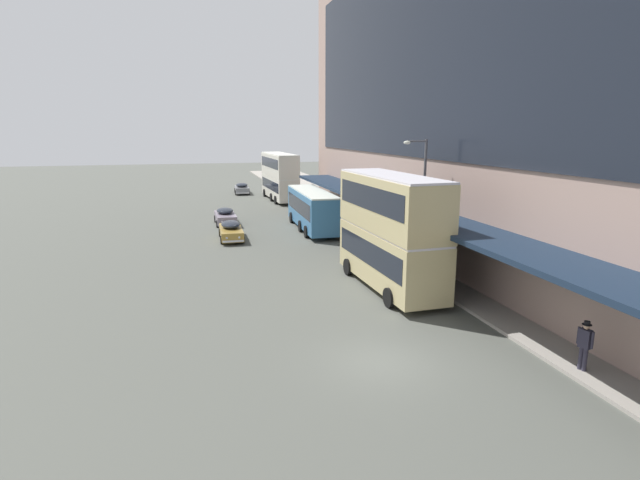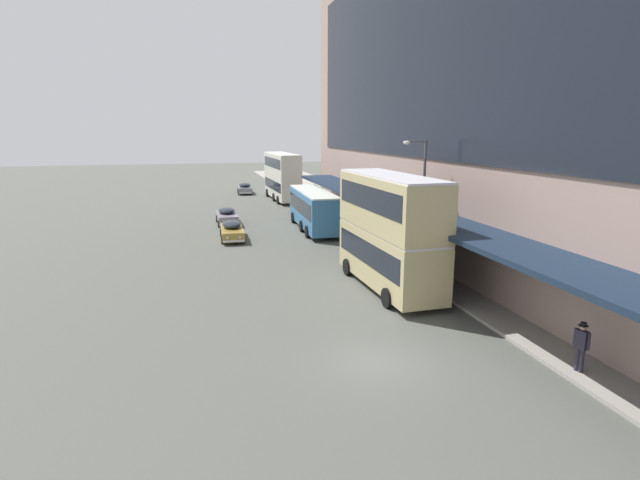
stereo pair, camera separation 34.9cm
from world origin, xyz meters
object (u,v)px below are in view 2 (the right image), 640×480
(sedan_oncoming_rear, at_px, (227,216))
(transit_bus_kerbside_far, at_px, (389,228))
(sedan_second_mid, at_px, (232,230))
(fire_hydrant, at_px, (386,249))
(street_lamp, at_px, (421,197))
(transit_bus_kerbside_front, at_px, (282,175))
(transit_bus_kerbside_rear, at_px, (314,208))
(sedan_second_near, at_px, (245,188))
(pedestrian_at_kerb, at_px, (581,344))

(sedan_oncoming_rear, bearing_deg, transit_bus_kerbside_far, -71.60)
(sedan_second_mid, bearing_deg, transit_bus_kerbside_far, -63.95)
(transit_bus_kerbside_far, xyz_separation_m, fire_hydrant, (2.59, 6.83, -2.90))
(sedan_oncoming_rear, bearing_deg, fire_hydrant, -56.77)
(sedan_second_mid, xyz_separation_m, street_lamp, (10.25, -12.82, 3.96))
(sedan_second_mid, bearing_deg, street_lamp, -51.37)
(street_lamp, bearing_deg, transit_bus_kerbside_front, 93.79)
(transit_bus_kerbside_front, relative_size, fire_hydrant, 16.03)
(transit_bus_kerbside_rear, height_order, fire_hydrant, transit_bus_kerbside_rear)
(transit_bus_kerbside_rear, bearing_deg, sedan_oncoming_rear, 147.81)
(fire_hydrant, bearing_deg, sedan_second_mid, 140.44)
(transit_bus_kerbside_rear, xyz_separation_m, sedan_second_mid, (-7.31, -2.31, -1.22))
(street_lamp, bearing_deg, transit_bus_kerbside_rear, 100.97)
(sedan_oncoming_rear, relative_size, fire_hydrant, 6.73)
(sedan_second_near, distance_m, pedestrian_at_kerb, 55.98)
(transit_bus_kerbside_front, distance_m, transit_bus_kerbside_far, 36.95)
(sedan_oncoming_rear, bearing_deg, transit_bus_kerbside_rear, -32.19)
(sedan_second_near, bearing_deg, sedan_second_mid, -97.77)
(sedan_oncoming_rear, bearing_deg, transit_bus_kerbside_front, 62.30)
(sedan_second_near, distance_m, street_lamp, 42.93)
(sedan_oncoming_rear, xyz_separation_m, street_lamp, (10.18, -19.69, 3.94))
(transit_bus_kerbside_rear, height_order, transit_bus_kerbside_far, transit_bus_kerbside_far)
(street_lamp, bearing_deg, sedan_second_mid, 128.63)
(transit_bus_kerbside_far, relative_size, street_lamp, 1.17)
(street_lamp, height_order, fire_hydrant, street_lamp)
(fire_hydrant, bearing_deg, pedestrian_at_kerb, -89.10)
(sedan_second_near, bearing_deg, sedan_oncoming_rear, -99.93)
(street_lamp, bearing_deg, fire_hydrant, 93.58)
(transit_bus_kerbside_front, bearing_deg, transit_bus_kerbside_far, -90.91)
(sedan_second_mid, bearing_deg, sedan_second_near, 82.23)
(sedan_oncoming_rear, bearing_deg, sedan_second_mid, -90.57)
(transit_bus_kerbside_front, xyz_separation_m, transit_bus_kerbside_far, (-0.58, -36.94, 0.26))
(street_lamp, relative_size, fire_hydrant, 11.33)
(transit_bus_kerbside_rear, distance_m, sedan_second_mid, 7.77)
(pedestrian_at_kerb, relative_size, fire_hydrant, 2.65)
(transit_bus_kerbside_front, distance_m, pedestrian_at_kerb, 48.13)
(transit_bus_kerbside_front, relative_size, pedestrian_at_kerb, 6.04)
(transit_bus_kerbside_front, relative_size, transit_bus_kerbside_rear, 1.04)
(transit_bus_kerbside_rear, bearing_deg, pedestrian_at_kerb, -84.13)
(sedan_oncoming_rear, bearing_deg, street_lamp, -62.66)
(sedan_second_near, xyz_separation_m, fire_hydrant, (5.93, -37.70, -0.25))
(transit_bus_kerbside_rear, distance_m, sedan_second_near, 27.40)
(transit_bus_kerbside_rear, bearing_deg, sedan_second_near, 96.91)
(transit_bus_kerbside_front, bearing_deg, street_lamp, -86.21)
(transit_bus_kerbside_front, xyz_separation_m, transit_bus_kerbside_rear, (-0.63, -19.57, -1.17))
(transit_bus_kerbside_far, bearing_deg, fire_hydrant, 69.21)
(sedan_oncoming_rear, bearing_deg, sedan_second_near, 80.07)
(sedan_second_mid, distance_m, street_lamp, 16.88)
(transit_bus_kerbside_front, distance_m, sedan_oncoming_rear, 17.12)
(transit_bus_kerbside_far, height_order, sedan_second_mid, transit_bus_kerbside_far)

